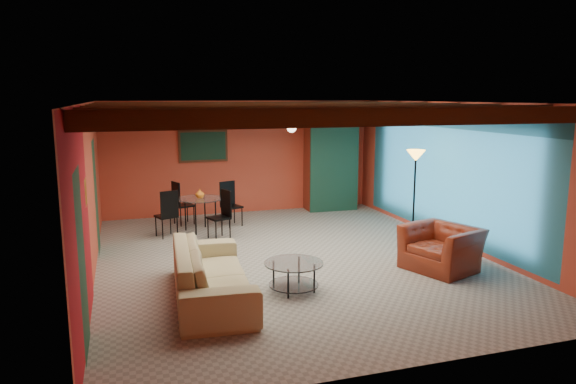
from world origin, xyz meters
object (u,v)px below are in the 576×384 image
object	(u,v)px
sofa	(212,273)
floor_lamp	(414,195)
dining_table	(200,208)
vase	(199,181)
coffee_table	(294,276)
potted_plant	(330,115)
armchair	(441,248)
armoire	(330,167)

from	to	relation	value
sofa	floor_lamp	xyz separation A→B (m)	(4.29, 1.85, 0.53)
dining_table	vase	world-z (taller)	vase
sofa	dining_table	size ratio (longest dim) A/B	1.35
coffee_table	potted_plant	bearing A→B (deg)	63.01
sofa	coffee_table	bearing A→B (deg)	-89.71
coffee_table	floor_lamp	size ratio (longest dim) A/B	0.48
armchair	armoire	bearing A→B (deg)	159.08
coffee_table	dining_table	world-z (taller)	dining_table
potted_plant	dining_table	bearing A→B (deg)	-159.56
sofa	dining_table	bearing A→B (deg)	-1.86
armoire	vase	world-z (taller)	armoire
dining_table	vase	bearing A→B (deg)	0.00
floor_lamp	dining_table	bearing A→B (deg)	152.77
dining_table	floor_lamp	size ratio (longest dim) A/B	1.04
dining_table	armoire	distance (m)	3.70
dining_table	armoire	world-z (taller)	armoire
sofa	armoire	bearing A→B (deg)	-32.62
armoire	coffee_table	bearing A→B (deg)	-115.27
armchair	coffee_table	xyz separation A→B (m)	(-2.61, -0.21, -0.14)
coffee_table	floor_lamp	world-z (taller)	floor_lamp
coffee_table	armoire	bearing A→B (deg)	63.01
sofa	vase	world-z (taller)	vase
armoire	floor_lamp	distance (m)	3.31
sofa	floor_lamp	bearing A→B (deg)	-62.43
armchair	dining_table	world-z (taller)	dining_table
dining_table	potted_plant	distance (m)	4.10
coffee_table	armoire	distance (m)	5.90
dining_table	vase	size ratio (longest dim) A/B	9.57
dining_table	potted_plant	xyz separation A→B (m)	(3.43, 1.28, 1.86)
armchair	armoire	size ratio (longest dim) A/B	0.53
dining_table	vase	xyz separation A→B (m)	(0.00, 0.00, 0.59)
armchair	vase	size ratio (longest dim) A/B	5.64
sofa	floor_lamp	distance (m)	4.70
coffee_table	dining_table	size ratio (longest dim) A/B	0.46
sofa	armchair	xyz separation A→B (m)	(3.79, 0.13, -0.01)
floor_lamp	vase	bearing A→B (deg)	152.77
armchair	sofa	bearing A→B (deg)	-108.46
sofa	vase	bearing A→B (deg)	-1.86
sofa	potted_plant	distance (m)	6.70
armoire	potted_plant	world-z (taller)	potted_plant
floor_lamp	vase	size ratio (longest dim) A/B	9.17
coffee_table	potted_plant	xyz separation A→B (m)	(2.65, 5.21, 2.12)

